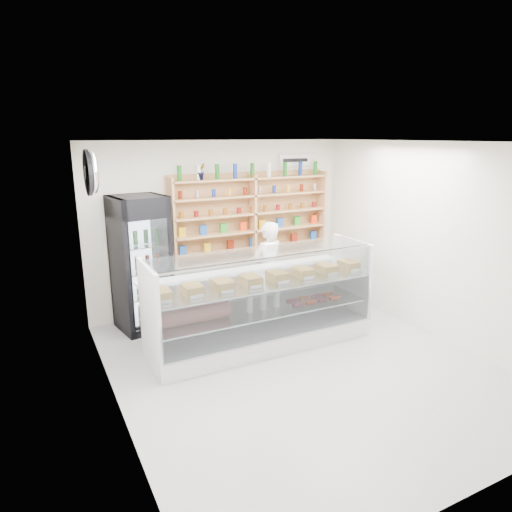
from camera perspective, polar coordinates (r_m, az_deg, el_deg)
room at (r=5.54m, az=5.82°, el=-0.63°), size 5.00×5.00×5.00m
display_counter at (r=6.46m, az=0.59°, el=-7.91°), size 3.15×0.94×1.37m
shop_worker at (r=7.26m, az=1.47°, el=-1.82°), size 0.64×0.49×1.58m
drinks_cooler at (r=7.02m, az=-14.18°, el=-0.91°), size 0.84×0.82×2.03m
wall_shelving at (r=7.73m, az=-0.45°, el=5.35°), size 2.84×0.28×1.33m
potted_plant at (r=7.29m, az=-6.89°, el=10.47°), size 0.18×0.16×0.26m
security_mirror at (r=5.74m, az=-19.80°, el=9.77°), size 0.15×0.50×0.50m
wall_sign at (r=8.19m, az=4.87°, el=11.86°), size 0.62×0.03×0.20m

